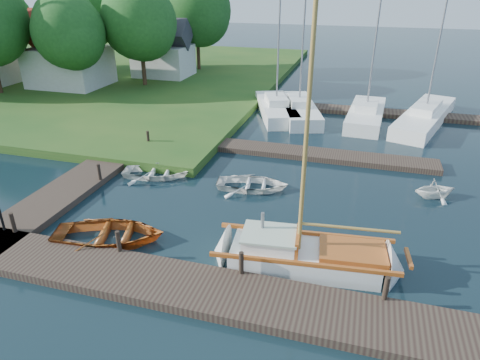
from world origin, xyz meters
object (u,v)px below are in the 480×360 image
(mooring_post_0, at_px, (13,223))
(tender_a, at_px, (156,170))
(mooring_post_4, at_px, (99,172))
(tree_5, at_px, (2,19))
(dinghy, at_px, (109,232))
(marina_boat_1, at_px, (299,109))
(tree_7, at_px, (197,10))
(tender_d, at_px, (436,187))
(tree_2, at_px, (69,32))
(sailboat, at_px, (309,258))
(marina_boat_2, at_px, (366,113))
(marina_boat_3, at_px, (425,116))
(mooring_post_3, at_px, (386,288))
(house_c, at_px, (163,53))
(mooring_post_5, at_px, (148,138))
(tree_4, at_px, (84,9))
(mooring_post_2, at_px, (241,263))
(tender_c, at_px, (252,182))
(tree_3, at_px, (139,21))
(mooring_post_1, at_px, (118,241))
(marina_boat_0, at_px, (276,107))
(house_a, at_px, (68,56))

(mooring_post_0, height_order, tender_a, mooring_post_0)
(mooring_post_4, xyz_separation_m, tree_5, (-23.00, 20.05, 4.72))
(dinghy, xyz_separation_m, marina_boat_1, (4.30, 18.11, 0.13))
(mooring_post_0, relative_size, tree_7, 0.09)
(mooring_post_4, height_order, tender_a, mooring_post_4)
(tender_d, height_order, tree_2, tree_2)
(sailboat, bearing_deg, marina_boat_2, 79.33)
(mooring_post_0, height_order, marina_boat_3, marina_boat_3)
(mooring_post_3, xyz_separation_m, tree_5, (-36.00, 25.05, 4.72))
(marina_boat_1, bearing_deg, marina_boat_2, -106.25)
(mooring_post_0, distance_m, tender_a, 7.17)
(tree_7, bearing_deg, mooring_post_3, -59.90)
(marina_boat_2, xyz_separation_m, house_c, (-19.00, 7.98, 2.00))
(mooring_post_5, bearing_deg, marina_boat_1, 50.55)
(tree_4, bearing_deg, mooring_post_2, -49.02)
(tender_c, bearing_deg, tree_3, 31.90)
(tender_d, relative_size, tree_4, 0.20)
(mooring_post_5, bearing_deg, tree_7, 103.36)
(house_c, bearing_deg, mooring_post_5, -67.62)
(mooring_post_0, xyz_separation_m, house_c, (-6.50, 27.00, 1.88))
(mooring_post_4, bearing_deg, tender_a, 37.72)
(dinghy, relative_size, tender_a, 1.24)
(dinghy, distance_m, tree_4, 32.39)
(mooring_post_1, xyz_separation_m, marina_boat_3, (11.87, 19.65, -0.13))
(marina_boat_0, bearing_deg, mooring_post_2, 167.77)
(mooring_post_5, height_order, tender_c, mooring_post_5)
(mooring_post_0, relative_size, tree_3, 0.09)
(mooring_post_0, height_order, mooring_post_2, same)
(marina_boat_0, relative_size, house_a, 1.62)
(mooring_post_0, relative_size, mooring_post_1, 1.00)
(tree_7, bearing_deg, tree_2, -116.57)
(mooring_post_2, relative_size, dinghy, 0.19)
(tender_a, bearing_deg, mooring_post_3, -134.09)
(tree_5, bearing_deg, marina_boat_3, -7.91)
(house_a, xyz_separation_m, tree_2, (2.00, -1.95, 2.29))
(tender_c, relative_size, tender_d, 1.76)
(mooring_post_5, height_order, tree_5, tree_5)
(mooring_post_1, distance_m, tree_2, 24.67)
(marina_boat_1, xyz_separation_m, marina_boat_2, (4.65, 0.09, 0.02))
(tender_a, bearing_deg, tree_2, 34.06)
(house_c, bearing_deg, mooring_post_0, -76.46)
(dinghy, height_order, tree_2, tree_2)
(tree_2, bearing_deg, marina_boat_1, -0.37)
(mooring_post_2, bearing_deg, mooring_post_4, 149.53)
(mooring_post_5, height_order, tree_7, tree_7)
(marina_boat_2, distance_m, house_c, 20.71)
(mooring_post_1, height_order, tender_c, mooring_post_1)
(tree_5, bearing_deg, mooring_post_3, -34.83)
(sailboat, bearing_deg, tree_2, 134.79)
(tree_7, bearing_deg, tender_a, -73.69)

